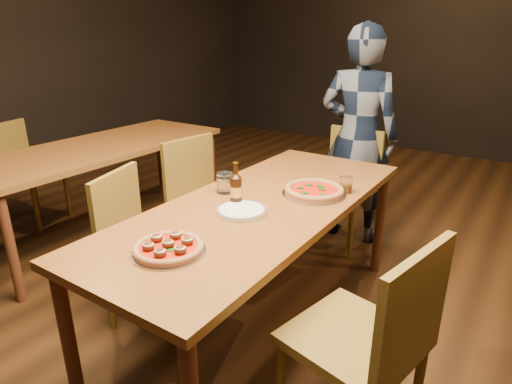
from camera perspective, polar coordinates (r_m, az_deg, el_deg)
The scene contains 15 objects.
ground at distance 2.57m, azimuth 0.65°, elevation -17.09°, with size 9.00×9.00×0.00m, color black.
table_main at distance 2.22m, azimuth 0.72°, elevation -3.06°, with size 0.80×2.00×0.75m.
table_left at distance 3.56m, azimuth -20.04°, elevation 4.80°, with size 0.80×2.00×0.75m.
chair_main_nw at distance 2.46m, azimuth -13.73°, elevation -6.99°, with size 0.42×0.42×0.91m, color brown, non-canonical shape.
chair_main_sw at distance 2.94m, azimuth -6.10°, elevation -1.57°, with size 0.44×0.44×0.94m, color brown, non-canonical shape.
chair_main_e at distance 1.75m, azimuth 12.92°, elevation -18.29°, with size 0.45×0.45×0.96m, color brown, non-canonical shape.
chair_end at distance 3.31m, azimuth 11.32°, elevation 0.58°, with size 0.43×0.43×0.93m, color brown, non-canonical shape.
chair_nbr_left at distance 4.10m, azimuth -27.88°, elevation 2.31°, with size 0.42×0.42×0.91m, color brown, non-canonical shape.
pizza_meatball at distance 1.73m, azimuth -11.60°, elevation -7.26°, with size 0.30×0.30×0.05m.
pizza_margherita at distance 2.31m, azimuth 7.76°, elevation 0.17°, with size 0.34×0.34×0.04m.
plate_stack at distance 2.06m, azimuth -1.95°, elevation -2.53°, with size 0.24×0.24×0.02m, color white.
beer_bottle at distance 2.13m, azimuth -2.68°, elevation 0.26°, with size 0.06×0.06×0.22m.
water_glass at distance 2.31m, azimuth -4.17°, elevation 1.26°, with size 0.09×0.09×0.11m, color white.
amber_glass at distance 2.36m, azimuth 11.88°, elevation 0.98°, with size 0.07×0.07×0.09m, color #8B480F.
diner at distance 3.37m, azimuth 13.45°, elevation 7.15°, with size 0.60×0.39×1.64m, color black.
Camera 1 is at (1.11, -1.71, 1.56)m, focal length 30.00 mm.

